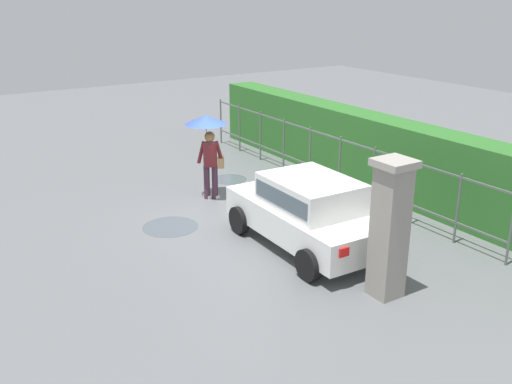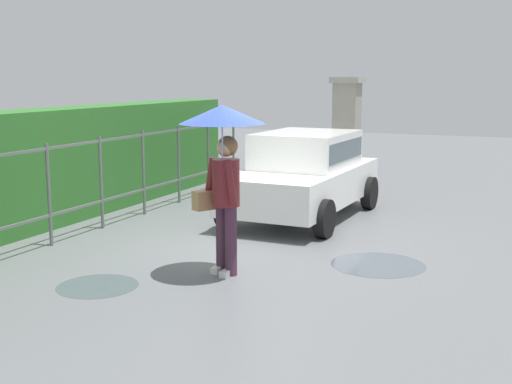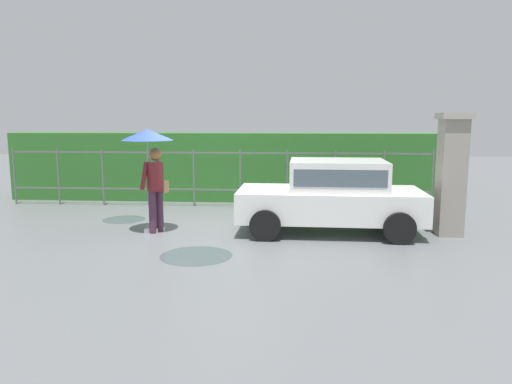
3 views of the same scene
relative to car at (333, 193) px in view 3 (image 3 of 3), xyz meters
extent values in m
plane|color=slate|center=(-2.38, -0.03, -0.80)|extent=(40.00, 40.00, 0.00)
cube|color=white|center=(-0.06, 0.00, -0.22)|extent=(3.74, 1.73, 0.60)
cube|color=white|center=(0.09, 0.00, 0.38)|extent=(1.93, 1.49, 0.60)
cube|color=#4C5B66|center=(0.09, 0.00, 0.40)|extent=(1.78, 1.50, 0.33)
cylinder|color=black|center=(-1.33, -0.81, -0.50)|extent=(0.60, 0.19, 0.60)
cylinder|color=black|center=(-1.29, 0.87, -0.50)|extent=(0.60, 0.19, 0.60)
cylinder|color=black|center=(1.17, -0.87, -0.50)|extent=(0.60, 0.19, 0.60)
cylinder|color=black|center=(1.21, 0.81, -0.50)|extent=(0.60, 0.19, 0.60)
cube|color=red|center=(1.79, -0.59, -0.07)|extent=(0.06, 0.20, 0.16)
cube|color=red|center=(1.81, 0.51, -0.07)|extent=(0.06, 0.20, 0.16)
cylinder|color=#47283D|center=(-3.64, -0.35, -0.37)|extent=(0.15, 0.15, 0.86)
cylinder|color=#47283D|center=(-3.54, -0.18, -0.37)|extent=(0.15, 0.15, 0.86)
cube|color=white|center=(-3.69, -0.32, -0.76)|extent=(0.26, 0.10, 0.08)
cube|color=white|center=(-3.59, -0.15, -0.76)|extent=(0.26, 0.10, 0.08)
cylinder|color=maroon|center=(-3.59, -0.26, 0.35)|extent=(0.34, 0.34, 0.58)
sphere|color=#DBAD89|center=(-3.59, -0.26, 0.78)|extent=(0.22, 0.22, 0.22)
sphere|color=olive|center=(-3.56, -0.28, 0.80)|extent=(0.25, 0.25, 0.25)
cylinder|color=maroon|center=(-3.77, -0.42, 0.37)|extent=(0.19, 0.24, 0.56)
cylinder|color=maroon|center=(-3.55, -0.03, 0.37)|extent=(0.19, 0.24, 0.56)
cylinder|color=#B2B2B7|center=(-3.71, -0.28, 0.69)|extent=(0.02, 0.02, 0.77)
cone|color=blue|center=(-3.71, -0.28, 1.19)|extent=(1.03, 1.03, 0.22)
cube|color=tan|center=(-3.56, 0.02, 0.11)|extent=(0.37, 0.31, 0.24)
cube|color=gray|center=(2.30, -0.08, 0.35)|extent=(0.48, 0.48, 2.30)
cube|color=#9E998E|center=(2.30, -0.08, 1.56)|extent=(0.60, 0.60, 0.12)
cylinder|color=#59605B|center=(-8.29, 2.68, -0.05)|extent=(0.05, 0.05, 1.50)
cylinder|color=#59605B|center=(-7.06, 2.68, -0.05)|extent=(0.05, 0.05, 1.50)
cylinder|color=#59605B|center=(-5.84, 2.68, -0.05)|extent=(0.05, 0.05, 1.50)
cylinder|color=#59605B|center=(-4.61, 2.68, -0.05)|extent=(0.05, 0.05, 1.50)
cylinder|color=#59605B|center=(-3.39, 2.68, -0.05)|extent=(0.05, 0.05, 1.50)
cylinder|color=#59605B|center=(-2.16, 2.68, -0.05)|extent=(0.05, 0.05, 1.50)
cylinder|color=#59605B|center=(-0.94, 2.68, -0.05)|extent=(0.05, 0.05, 1.50)
cylinder|color=#59605B|center=(0.28, 2.68, -0.05)|extent=(0.05, 0.05, 1.50)
cylinder|color=#59605B|center=(1.51, 2.68, -0.05)|extent=(0.05, 0.05, 1.50)
cylinder|color=#59605B|center=(2.73, 2.68, -0.05)|extent=(0.05, 0.05, 1.50)
cube|color=#59605B|center=(-2.78, 2.68, 0.62)|extent=(11.02, 0.03, 0.04)
cube|color=#59605B|center=(-2.78, 2.68, -0.35)|extent=(11.02, 0.03, 0.04)
cube|color=#2D6B28|center=(-2.78, 3.77, 0.15)|extent=(12.02, 0.90, 1.90)
cylinder|color=#4C545B|center=(-2.45, -1.91, -0.80)|extent=(1.24, 1.24, 0.00)
cylinder|color=#4C545B|center=(-4.67, 0.89, -0.80)|extent=(0.96, 0.96, 0.00)
camera|label=1|loc=(8.56, -6.73, 4.18)|focal=40.74mm
camera|label=2|loc=(-10.82, -3.86, 1.64)|focal=46.83mm
camera|label=3|loc=(-0.87, -9.82, 1.53)|focal=34.06mm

